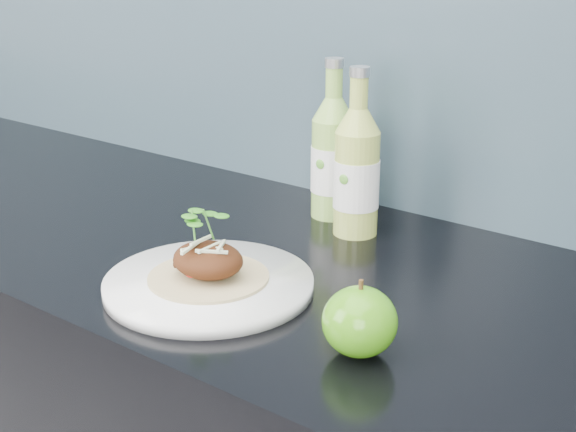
# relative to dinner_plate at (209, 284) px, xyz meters

# --- Properties ---
(dinner_plate) EXTENTS (0.33, 0.33, 0.02)m
(dinner_plate) POSITION_rel_dinner_plate_xyz_m (0.00, 0.00, 0.00)
(dinner_plate) COLOR white
(dinner_plate) RESTS_ON kitchen_counter
(pork_taco) EXTENTS (0.15, 0.15, 0.10)m
(pork_taco) POSITION_rel_dinner_plate_xyz_m (0.00, -0.00, 0.04)
(pork_taco) COLOR tan
(pork_taco) RESTS_ON dinner_plate
(green_apple) EXTENTS (0.08, 0.08, 0.09)m
(green_apple) POSITION_rel_dinner_plate_xyz_m (0.24, -0.02, 0.03)
(green_apple) COLOR #3E9310
(green_apple) RESTS_ON kitchen_counter
(cider_bottle_left) EXTENTS (0.09, 0.09, 0.25)m
(cider_bottle_left) POSITION_rel_dinner_plate_xyz_m (-0.04, 0.32, 0.09)
(cider_bottle_left) COLOR #91C552
(cider_bottle_left) RESTS_ON kitchen_counter
(cider_bottle_right) EXTENTS (0.08, 0.08, 0.25)m
(cider_bottle_right) POSITION_rel_dinner_plate_xyz_m (0.04, 0.28, 0.09)
(cider_bottle_right) COLOR #B1C552
(cider_bottle_right) RESTS_ON kitchen_counter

